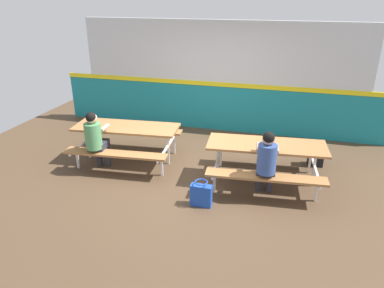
{
  "coord_description": "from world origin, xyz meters",
  "views": [
    {
      "loc": [
        1.66,
        -5.81,
        3.15
      ],
      "look_at": [
        0.0,
        0.14,
        0.55
      ],
      "focal_mm": 33.72,
      "sensor_mm": 36.0,
      "label": 1
    }
  ],
  "objects_px": {
    "picnic_table_right": "(266,153)",
    "student_nearer": "(95,137)",
    "backpack_dark": "(316,155)",
    "tote_bag_bright": "(201,195)",
    "picnic_table_left": "(127,134)",
    "student_further": "(267,159)"
  },
  "relations": [
    {
      "from": "picnic_table_right",
      "to": "student_nearer",
      "type": "distance_m",
      "value": 3.1
    },
    {
      "from": "backpack_dark",
      "to": "picnic_table_right",
      "type": "bearing_deg",
      "value": -133.22
    },
    {
      "from": "tote_bag_bright",
      "to": "student_nearer",
      "type": "bearing_deg",
      "value": 163.72
    },
    {
      "from": "picnic_table_right",
      "to": "student_nearer",
      "type": "height_order",
      "value": "student_nearer"
    },
    {
      "from": "picnic_table_left",
      "to": "backpack_dark",
      "type": "relative_size",
      "value": 4.76
    },
    {
      "from": "picnic_table_right",
      "to": "student_further",
      "type": "relative_size",
      "value": 1.73
    },
    {
      "from": "student_nearer",
      "to": "tote_bag_bright",
      "type": "distance_m",
      "value": 2.32
    },
    {
      "from": "picnic_table_right",
      "to": "tote_bag_bright",
      "type": "distance_m",
      "value": 1.44
    },
    {
      "from": "picnic_table_right",
      "to": "picnic_table_left",
      "type": "bearing_deg",
      "value": 176.42
    },
    {
      "from": "student_further",
      "to": "picnic_table_left",
      "type": "bearing_deg",
      "value": 165.36
    },
    {
      "from": "picnic_table_left",
      "to": "student_nearer",
      "type": "distance_m",
      "value": 0.69
    },
    {
      "from": "backpack_dark",
      "to": "tote_bag_bright",
      "type": "xyz_separation_m",
      "value": [
        -1.81,
        -2.02,
        -0.02
      ]
    },
    {
      "from": "student_nearer",
      "to": "backpack_dark",
      "type": "xyz_separation_m",
      "value": [
        3.98,
        1.39,
        -0.49
      ]
    },
    {
      "from": "student_nearer",
      "to": "tote_bag_bright",
      "type": "relative_size",
      "value": 2.81
    },
    {
      "from": "backpack_dark",
      "to": "tote_bag_bright",
      "type": "height_order",
      "value": "backpack_dark"
    },
    {
      "from": "student_further",
      "to": "backpack_dark",
      "type": "relative_size",
      "value": 2.74
    },
    {
      "from": "picnic_table_right",
      "to": "backpack_dark",
      "type": "distance_m",
      "value": 1.38
    },
    {
      "from": "picnic_table_right",
      "to": "student_nearer",
      "type": "relative_size",
      "value": 1.73
    },
    {
      "from": "student_nearer",
      "to": "tote_bag_bright",
      "type": "height_order",
      "value": "student_nearer"
    },
    {
      "from": "picnic_table_left",
      "to": "student_nearer",
      "type": "bearing_deg",
      "value": -120.08
    },
    {
      "from": "picnic_table_left",
      "to": "picnic_table_right",
      "type": "height_order",
      "value": "same"
    },
    {
      "from": "student_nearer",
      "to": "backpack_dark",
      "type": "distance_m",
      "value": 4.24
    }
  ]
}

